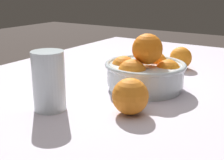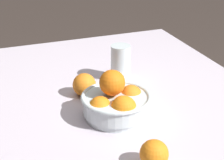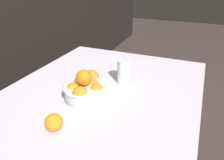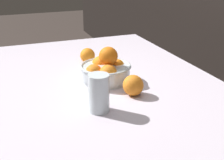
% 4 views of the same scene
% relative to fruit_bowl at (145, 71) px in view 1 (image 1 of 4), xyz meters
% --- Properties ---
extents(dining_table, '(1.48, 1.03, 0.74)m').
position_rel_fruit_bowl_xyz_m(dining_table, '(0.02, -0.04, -0.12)').
color(dining_table, silver).
rests_on(dining_table, ground_plane).
extents(fruit_bowl, '(0.22, 0.22, 0.16)m').
position_rel_fruit_bowl_xyz_m(fruit_bowl, '(0.00, 0.00, 0.00)').
color(fruit_bowl, silver).
rests_on(fruit_bowl, dining_table).
extents(juice_glass, '(0.07, 0.07, 0.14)m').
position_rel_fruit_bowl_xyz_m(juice_glass, '(0.25, -0.12, 0.01)').
color(juice_glass, '#F4A314').
rests_on(juice_glass, dining_table).
extents(orange_loose_near_bowl, '(0.08, 0.08, 0.08)m').
position_rel_fruit_bowl_xyz_m(orange_loose_near_bowl, '(0.17, 0.05, -0.01)').
color(orange_loose_near_bowl, orange).
rests_on(orange_loose_near_bowl, dining_table).
extents(orange_loose_front, '(0.08, 0.08, 0.08)m').
position_rel_fruit_bowl_xyz_m(orange_loose_front, '(-0.27, -0.00, -0.01)').
color(orange_loose_front, orange).
rests_on(orange_loose_front, dining_table).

